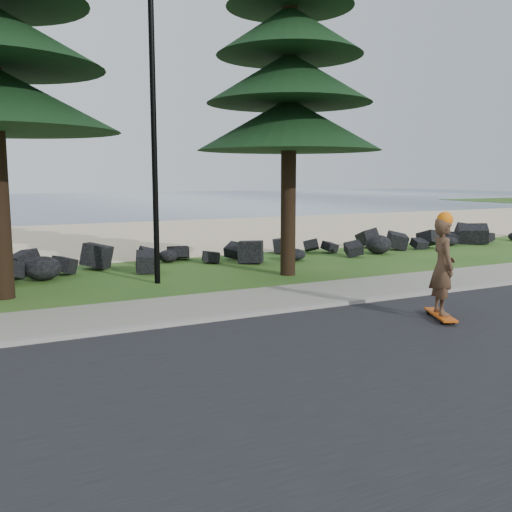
# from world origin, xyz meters

# --- Properties ---
(ground) EXTENTS (160.00, 160.00, 0.00)m
(ground) POSITION_xyz_m (0.00, 0.00, 0.00)
(ground) COLOR #26551A
(ground) RESTS_ON ground
(road) EXTENTS (160.00, 7.00, 0.02)m
(road) POSITION_xyz_m (0.00, -4.50, 0.01)
(road) COLOR black
(road) RESTS_ON ground
(kerb) EXTENTS (160.00, 0.20, 0.10)m
(kerb) POSITION_xyz_m (0.00, -0.90, 0.05)
(kerb) COLOR gray
(kerb) RESTS_ON ground
(sidewalk) EXTENTS (160.00, 2.00, 0.08)m
(sidewalk) POSITION_xyz_m (0.00, 0.20, 0.04)
(sidewalk) COLOR gray
(sidewalk) RESTS_ON ground
(beach_sand) EXTENTS (160.00, 15.00, 0.01)m
(beach_sand) POSITION_xyz_m (0.00, 14.50, 0.01)
(beach_sand) COLOR beige
(beach_sand) RESTS_ON ground
(ocean) EXTENTS (160.00, 58.00, 0.01)m
(ocean) POSITION_xyz_m (0.00, 51.00, 0.00)
(ocean) COLOR #374C69
(ocean) RESTS_ON ground
(seawall_boulders) EXTENTS (60.00, 2.40, 1.10)m
(seawall_boulders) POSITION_xyz_m (0.00, 5.60, 0.00)
(seawall_boulders) COLOR black
(seawall_boulders) RESTS_ON ground
(lamp_post) EXTENTS (0.25, 0.14, 8.14)m
(lamp_post) POSITION_xyz_m (0.00, 3.20, 4.13)
(lamp_post) COLOR black
(lamp_post) RESTS_ON ground
(skateboarder) EXTENTS (0.68, 1.08, 1.99)m
(skateboarder) POSITION_xyz_m (3.58, -2.70, 1.00)
(skateboarder) COLOR #C84A0B
(skateboarder) RESTS_ON ground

